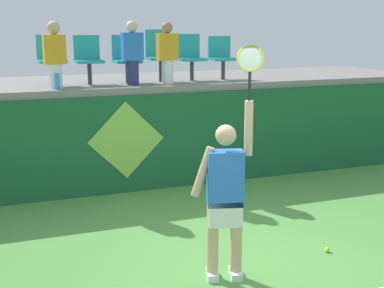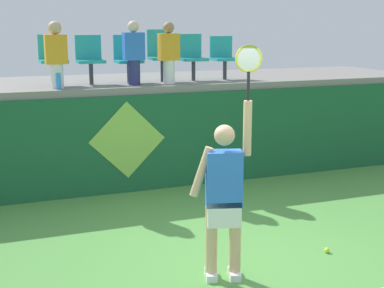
# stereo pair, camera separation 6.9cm
# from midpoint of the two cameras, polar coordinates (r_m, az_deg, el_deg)

# --- Properties ---
(ground_plane) EXTENTS (40.00, 40.00, 0.00)m
(ground_plane) POSITION_cam_midpoint_polar(r_m,az_deg,el_deg) (6.73, 5.31, -11.97)
(ground_plane) COLOR #519342
(court_back_wall) EXTENTS (11.16, 0.20, 1.61)m
(court_back_wall) POSITION_cam_midpoint_polar(r_m,az_deg,el_deg) (9.41, -3.39, 0.28)
(court_back_wall) COLOR #195633
(court_back_wall) RESTS_ON ground_plane
(spectator_platform) EXTENTS (11.16, 2.60, 0.12)m
(spectator_platform) POSITION_cam_midpoint_polar(r_m,az_deg,el_deg) (10.46, -5.51, 6.25)
(spectator_platform) COLOR gray
(spectator_platform) RESTS_ON court_back_wall
(tennis_player) EXTENTS (0.73, 0.36, 2.54)m
(tennis_player) POSITION_cam_midpoint_polar(r_m,az_deg,el_deg) (6.01, 3.64, -5.14)
(tennis_player) COLOR white
(tennis_player) RESTS_ON ground_plane
(tennis_ball) EXTENTS (0.07, 0.07, 0.07)m
(tennis_ball) POSITION_cam_midpoint_polar(r_m,az_deg,el_deg) (7.16, 13.83, -10.45)
(tennis_ball) COLOR #D1E533
(tennis_ball) RESTS_ON ground_plane
(water_bottle) EXTENTS (0.08, 0.08, 0.26)m
(water_bottle) POSITION_cam_midpoint_polar(r_m,az_deg,el_deg) (9.02, -13.20, 6.23)
(water_bottle) COLOR #338CE5
(water_bottle) RESTS_ON spectator_platform
(stadium_chair_0) EXTENTS (0.44, 0.42, 0.83)m
(stadium_chair_0) POSITION_cam_midpoint_polar(r_m,az_deg,el_deg) (9.60, -13.77, 8.60)
(stadium_chair_0) COLOR #38383D
(stadium_chair_0) RESTS_ON spectator_platform
(stadium_chair_1) EXTENTS (0.44, 0.42, 0.82)m
(stadium_chair_1) POSITION_cam_midpoint_polar(r_m,az_deg,el_deg) (9.70, -10.16, 8.71)
(stadium_chair_1) COLOR #38383D
(stadium_chair_1) RESTS_ON spectator_platform
(stadium_chair_2) EXTENTS (0.44, 0.42, 0.82)m
(stadium_chair_2) POSITION_cam_midpoint_polar(r_m,az_deg,el_deg) (9.84, -6.37, 8.82)
(stadium_chair_2) COLOR #38383D
(stadium_chair_2) RESTS_ON spectator_platform
(stadium_chair_3) EXTENTS (0.44, 0.42, 0.91)m
(stadium_chair_3) POSITION_cam_midpoint_polar(r_m,az_deg,el_deg) (10.01, -2.98, 9.23)
(stadium_chair_3) COLOR #38383D
(stadium_chair_3) RESTS_ON spectator_platform
(stadium_chair_4) EXTENTS (0.44, 0.42, 0.82)m
(stadium_chair_4) POSITION_cam_midpoint_polar(r_m,az_deg,el_deg) (10.20, 0.19, 9.05)
(stadium_chair_4) COLOR #38383D
(stadium_chair_4) RESTS_ON spectator_platform
(stadium_chair_5) EXTENTS (0.44, 0.42, 0.78)m
(stadium_chair_5) POSITION_cam_midpoint_polar(r_m,az_deg,el_deg) (10.44, 3.40, 9.00)
(stadium_chair_5) COLOR #38383D
(stadium_chair_5) RESTS_ON spectator_platform
(spectator_0) EXTENTS (0.34, 0.20, 1.04)m
(spectator_0) POSITION_cam_midpoint_polar(r_m,az_deg,el_deg) (9.60, -2.17, 9.34)
(spectator_0) COLOR white
(spectator_0) RESTS_ON spectator_platform
(spectator_1) EXTENTS (0.34, 0.20, 1.05)m
(spectator_1) POSITION_cam_midpoint_polar(r_m,az_deg,el_deg) (9.43, -5.73, 9.29)
(spectator_1) COLOR navy
(spectator_1) RESTS_ON spectator_platform
(spectator_2) EXTENTS (0.34, 0.21, 1.05)m
(spectator_2) POSITION_cam_midpoint_polar(r_m,az_deg,el_deg) (9.17, -13.45, 8.97)
(spectator_2) COLOR white
(spectator_2) RESTS_ON spectator_platform
(wall_signage_mount) EXTENTS (1.27, 0.01, 1.52)m
(wall_signage_mount) POSITION_cam_midpoint_polar(r_m,az_deg,el_deg) (9.37, -6.25, -4.89)
(wall_signage_mount) COLOR #195633
(wall_signage_mount) RESTS_ON ground_plane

